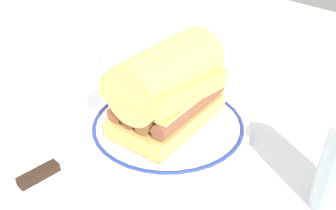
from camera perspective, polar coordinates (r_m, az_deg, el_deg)
name	(u,v)px	position (r m, az deg, el deg)	size (l,w,h in m)	color
ground_plane	(171,124)	(0.58, 0.49, -3.05)	(1.50, 1.50, 0.00)	silver
plate	(168,125)	(0.57, 0.00, -3.18)	(0.25, 0.25, 0.01)	white
sausage_sandwich	(168,86)	(0.53, 0.00, 3.00)	(0.20, 0.14, 0.13)	#DAB962
salt_shaker	(112,57)	(0.73, -8.83, 7.38)	(0.04, 0.04, 0.07)	white
butter_knife	(59,164)	(0.52, -16.71, -8.89)	(0.14, 0.03, 0.01)	silver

